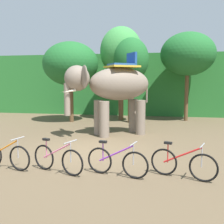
# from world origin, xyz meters

# --- Properties ---
(ground_plane) EXTENTS (80.00, 80.00, 0.00)m
(ground_plane) POSITION_xyz_m (0.00, 0.00, 0.00)
(ground_plane) COLOR brown
(foliage_hedge) EXTENTS (36.00, 6.00, 4.45)m
(foliage_hedge) POSITION_xyz_m (0.00, 13.11, 2.23)
(foliage_hedge) COLOR #28702D
(foliage_hedge) RESTS_ON ground
(tree_far_left) EXTENTS (3.31, 3.31, 4.82)m
(tree_far_left) POSITION_xyz_m (-2.97, 6.53, 3.50)
(tree_far_left) COLOR brown
(tree_far_left) RESTS_ON ground
(tree_right) EXTENTS (2.65, 2.65, 5.88)m
(tree_right) POSITION_xyz_m (-0.12, 7.95, 4.32)
(tree_right) COLOR brown
(tree_right) RESTS_ON ground
(tree_left) EXTENTS (2.08, 2.08, 5.02)m
(tree_left) POSITION_xyz_m (0.63, 6.93, 3.68)
(tree_left) COLOR brown
(tree_left) RESTS_ON ground
(tree_center_right) EXTENTS (3.34, 3.34, 5.46)m
(tree_center_right) POSITION_xyz_m (3.97, 8.27, 4.13)
(tree_center_right) COLOR brown
(tree_center_right) RESTS_ON ground
(elephant) EXTENTS (4.02, 3.27, 3.78)m
(elephant) POSITION_xyz_m (0.23, 3.05, 2.20)
(elephant) COLOR gray
(elephant) RESTS_ON ground
(bike_orange) EXTENTS (1.68, 0.56, 0.92)m
(bike_orange) POSITION_xyz_m (-1.89, -2.26, 0.39)
(bike_orange) COLOR black
(bike_orange) RESTS_ON ground
(bike_pink) EXTENTS (1.63, 0.72, 0.92)m
(bike_pink) POSITION_xyz_m (-0.32, -2.31, 0.39)
(bike_pink) COLOR black
(bike_pink) RESTS_ON ground
(bike_purple) EXTENTS (1.67, 0.58, 0.92)m
(bike_purple) POSITION_xyz_m (1.30, -2.27, 0.39)
(bike_purple) COLOR black
(bike_purple) RESTS_ON ground
(bike_red) EXTENTS (1.64, 0.69, 0.92)m
(bike_red) POSITION_xyz_m (2.97, -2.13, 0.39)
(bike_red) COLOR black
(bike_red) RESTS_ON ground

